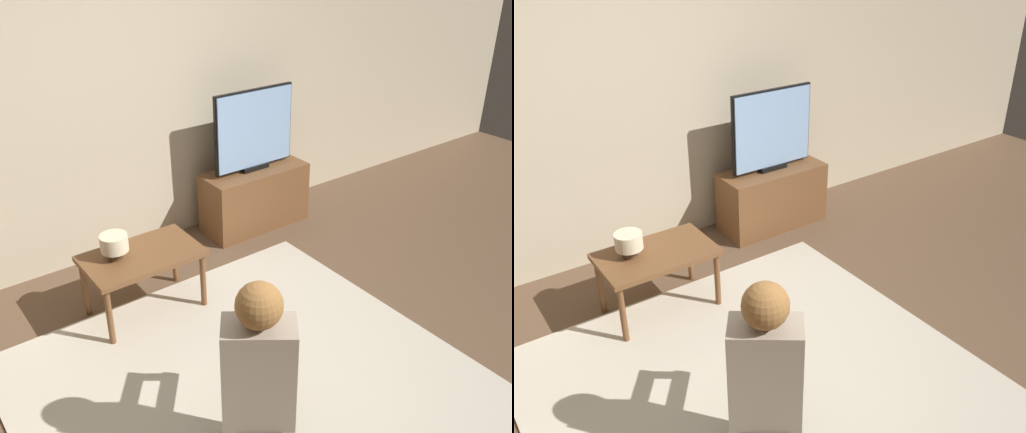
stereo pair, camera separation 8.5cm
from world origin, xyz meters
TOP-DOWN VIEW (x-y plane):
  - ground_plane at (0.00, 0.00)m, footprint 10.00×10.00m
  - wall_back at (0.00, 1.93)m, footprint 10.00×0.06m
  - rug at (0.00, 0.00)m, footprint 2.44×2.36m
  - tv_stand at (1.20, 1.60)m, footprint 0.92×0.38m
  - tv at (1.20, 1.60)m, footprint 0.76×0.08m
  - coffee_table at (-0.13, 1.04)m, footprint 0.76×0.48m
  - person_kneeling at (-0.25, -0.40)m, footprint 0.68×0.81m
  - table_lamp at (-0.29, 1.09)m, footprint 0.18×0.18m

SIDE VIEW (x-z plane):
  - ground_plane at x=0.00m, z-range 0.00..0.00m
  - rug at x=0.00m, z-range 0.00..0.02m
  - tv_stand at x=1.20m, z-range 0.00..0.53m
  - coffee_table at x=-0.13m, z-range 0.17..0.62m
  - person_kneeling at x=-0.25m, z-range 0.02..1.05m
  - table_lamp at x=-0.29m, z-range 0.47..0.64m
  - tv at x=1.20m, z-range 0.53..1.22m
  - wall_back at x=0.00m, z-range 0.00..2.60m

